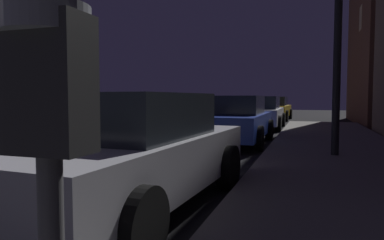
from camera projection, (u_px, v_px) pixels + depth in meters
The scene contains 5 objects.
parking_meter at pixel (50, 166), 0.78m from camera, with size 0.19×0.19×1.42m.
car_silver at pixel (131, 151), 4.42m from camera, with size 2.20×4.29×1.43m.
car_blue at pixel (235, 120), 10.56m from camera, with size 2.01×4.28×1.43m.
car_white at pixel (259, 112), 15.73m from camera, with size 2.13×4.51×1.43m.
car_yellow_cab at pixel (273, 109), 21.74m from camera, with size 2.13×4.44×1.43m.
Camera 1 is at (4.97, -1.10, 1.38)m, focal length 33.09 mm.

